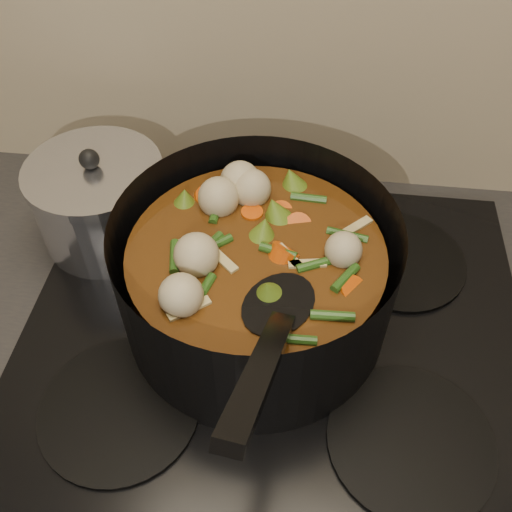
# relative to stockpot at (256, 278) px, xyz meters

# --- Properties ---
(counter) EXTENTS (2.64, 0.64, 0.91)m
(counter) POSITION_rel_stockpot_xyz_m (0.02, -0.02, -0.55)
(counter) COLOR brown
(counter) RESTS_ON ground
(stovetop) EXTENTS (0.62, 0.54, 0.03)m
(stovetop) POSITION_rel_stockpot_xyz_m (0.02, -0.02, -0.08)
(stovetop) COLOR black
(stovetop) RESTS_ON counter
(stockpot) EXTENTS (0.40, 0.48, 0.24)m
(stockpot) POSITION_rel_stockpot_xyz_m (0.00, 0.00, 0.00)
(stockpot) COLOR black
(stockpot) RESTS_ON stovetop
(saucepan) EXTENTS (0.18, 0.18, 0.15)m
(saucepan) POSITION_rel_stockpot_xyz_m (-0.23, 0.12, -0.01)
(saucepan) COLOR silver
(saucepan) RESTS_ON stovetop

